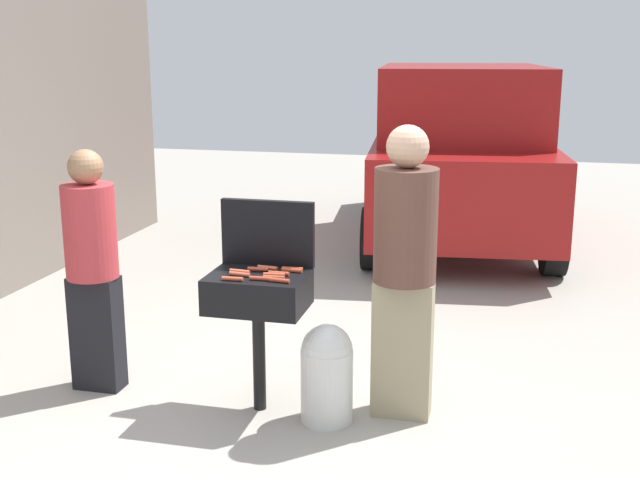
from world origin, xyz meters
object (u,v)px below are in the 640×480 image
object	(u,v)px
hot_dog_2	(279,273)
bbq_grill	(258,296)
hot_dog_0	(258,269)
hot_dog_9	(274,275)
hot_dog_10	(240,274)
person_left	(92,262)
hot_dog_11	(279,280)
person_right	(405,263)
propane_tank	(327,371)
hot_dog_6	(240,271)
hot_dog_3	(274,277)
hot_dog_4	(268,268)
hot_dog_5	(261,278)
parked_minivan	(458,152)
hot_dog_8	(232,279)
hot_dog_7	(292,270)
hot_dog_1	(292,269)

from	to	relation	value
hot_dog_2	bbq_grill	bearing A→B (deg)	-173.51
hot_dog_0	hot_dog_9	xyz separation A→B (m)	(0.13, -0.09, 0.00)
hot_dog_10	person_left	bearing A→B (deg)	173.62
hot_dog_11	person_right	size ratio (longest dim) A/B	0.07
hot_dog_10	propane_tank	size ratio (longest dim) A/B	0.21
hot_dog_6	hot_dog_3	bearing A→B (deg)	-17.00
hot_dog_6	hot_dog_4	bearing A→B (deg)	40.51
hot_dog_4	hot_dog_5	size ratio (longest dim) A/B	1.00
hot_dog_3	person_left	size ratio (longest dim) A/B	0.08
hot_dog_0	person_left	distance (m)	1.13
parked_minivan	hot_dog_8	bearing A→B (deg)	72.87
hot_dog_8	hot_dog_11	size ratio (longest dim) A/B	1.00
hot_dog_5	hot_dog_7	bearing A→B (deg)	58.36
hot_dog_10	bbq_grill	bearing A→B (deg)	33.41
hot_dog_11	hot_dog_4	bearing A→B (deg)	120.97
hot_dog_6	hot_dog_10	bearing A→B (deg)	-70.87
hot_dog_7	parked_minivan	size ratio (longest dim) A/B	0.03
hot_dog_1	hot_dog_2	size ratio (longest dim) A/B	1.00
hot_dog_3	bbq_grill	bearing A→B (deg)	148.80
hot_dog_8	person_right	distance (m)	1.03
hot_dog_6	hot_dog_7	bearing A→B (deg)	18.44
bbq_grill	parked_minivan	distance (m)	5.04
hot_dog_1	hot_dog_2	xyz separation A→B (m)	(-0.05, -0.11, 0.00)
hot_dog_1	hot_dog_8	size ratio (longest dim) A/B	1.00
hot_dog_0	hot_dog_7	size ratio (longest dim) A/B	1.00
hot_dog_10	hot_dog_3	bearing A→B (deg)	-4.18
hot_dog_3	hot_dog_5	size ratio (longest dim) A/B	1.00
hot_dog_2	hot_dog_8	world-z (taller)	same
hot_dog_0	hot_dog_8	size ratio (longest dim) A/B	1.00
hot_dog_3	hot_dog_10	xyz separation A→B (m)	(-0.22, 0.02, 0.00)
hot_dog_4	hot_dog_9	xyz separation A→B (m)	(0.08, -0.14, 0.00)
hot_dog_11	hot_dog_5	bearing A→B (deg)	174.15
hot_dog_0	hot_dog_11	bearing A→B (deg)	-45.98
bbq_grill	hot_dog_0	bearing A→B (deg)	104.68
hot_dog_0	bbq_grill	bearing A→B (deg)	-75.32
hot_dog_3	hot_dog_10	size ratio (longest dim) A/B	1.00
hot_dog_5	hot_dog_6	world-z (taller)	same
hot_dog_0	hot_dog_10	distance (m)	0.15
hot_dog_2	hot_dog_7	world-z (taller)	same
hot_dog_5	propane_tank	xyz separation A→B (m)	(0.39, 0.06, -0.58)
hot_dog_6	person_right	xyz separation A→B (m)	(0.99, 0.14, 0.08)
hot_dog_3	hot_dog_7	size ratio (longest dim) A/B	1.00
hot_dog_4	person_right	bearing A→B (deg)	1.61
hot_dog_7	person_left	xyz separation A→B (m)	(-1.34, -0.04, -0.02)
hot_dog_6	propane_tank	size ratio (longest dim) A/B	0.21
hot_dog_9	bbq_grill	bearing A→B (deg)	168.41
person_left	propane_tank	bearing A→B (deg)	3.48
hot_dog_2	hot_dog_11	xyz separation A→B (m)	(0.04, -0.15, 0.00)
hot_dog_3	parked_minivan	world-z (taller)	parked_minivan
hot_dog_8	person_right	xyz separation A→B (m)	(0.98, 0.30, 0.08)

